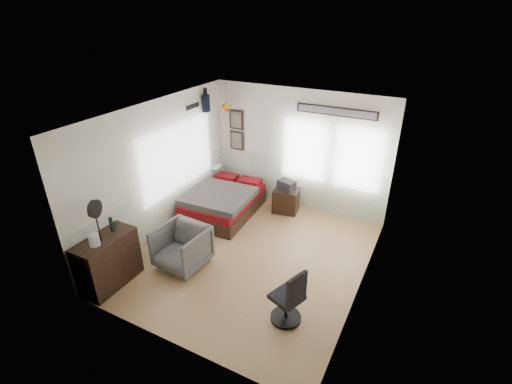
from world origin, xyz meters
TOP-DOWN VIEW (x-y plane):
  - ground_plane at (0.00, 0.00)m, footprint 4.00×4.50m
  - room_shell at (-0.08, 0.19)m, footprint 4.02×4.52m
  - wall_decor at (-1.10, 1.96)m, footprint 3.55×1.32m
  - bed at (-1.30, 1.14)m, footprint 1.42×1.91m
  - dresser at (-1.74, -1.72)m, footprint 0.48×1.00m
  - armchair at (-0.97, -0.78)m, footprint 0.88×0.90m
  - nightstand at (-0.10, 1.87)m, footprint 0.61×0.52m
  - task_chair at (1.24, -1.13)m, footprint 0.53×0.53m
  - kettle at (-1.70, -1.91)m, footprint 0.18×0.16m
  - bottle at (-1.76, -1.50)m, footprint 0.06×0.06m
  - stand_fan at (-1.71, -1.78)m, footprint 0.16×0.29m
  - black_bag at (-0.10, 1.87)m, footprint 0.42×0.33m

SIDE VIEW (x-z plane):
  - ground_plane at x=0.00m, z-range -0.01..0.00m
  - nightstand at x=-0.10m, z-range 0.00..0.54m
  - bed at x=-1.30m, z-range -0.01..0.58m
  - task_chair at x=1.24m, z-range -0.09..0.84m
  - armchair at x=-0.97m, z-range 0.00..0.77m
  - dresser at x=-1.74m, z-range 0.00..0.90m
  - black_bag at x=-0.10m, z-range 0.54..0.76m
  - kettle at x=-1.70m, z-range 0.90..1.11m
  - bottle at x=-1.76m, z-range 0.90..1.15m
  - stand_fan at x=-1.71m, z-range 1.10..1.82m
  - room_shell at x=-0.08m, z-range 0.26..2.97m
  - wall_decor at x=-1.10m, z-range 1.38..2.82m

